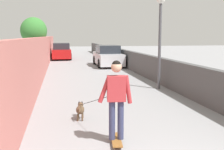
{
  "coord_description": "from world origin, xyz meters",
  "views": [
    {
      "loc": [
        -2.58,
        1.81,
        2.24
      ],
      "look_at": [
        5.72,
        0.21,
        1.0
      ],
      "focal_mm": 43.3,
      "sensor_mm": 36.0,
      "label": 1
    }
  ],
  "objects_px": {
    "car_far": "(61,52)",
    "lamp_post": "(160,24)",
    "dog": "(80,109)",
    "person_skateboarder": "(116,94)",
    "car_near": "(108,56)",
    "tree_left_mid": "(34,31)",
    "skateboard": "(116,140)"
  },
  "relations": [
    {
      "from": "dog",
      "to": "car_near",
      "type": "relative_size",
      "value": 0.49
    },
    {
      "from": "lamp_post",
      "to": "dog",
      "type": "bearing_deg",
      "value": 135.1
    },
    {
      "from": "car_near",
      "to": "skateboard",
      "type": "bearing_deg",
      "value": 170.66
    },
    {
      "from": "car_near",
      "to": "person_skateboarder",
      "type": "bearing_deg",
      "value": 170.66
    },
    {
      "from": "tree_left_mid",
      "to": "car_near",
      "type": "height_order",
      "value": "tree_left_mid"
    },
    {
      "from": "person_skateboarder",
      "to": "skateboard",
      "type": "bearing_deg",
      "value": 7.13
    },
    {
      "from": "dog",
      "to": "tree_left_mid",
      "type": "bearing_deg",
      "value": 9.44
    },
    {
      "from": "lamp_post",
      "to": "tree_left_mid",
      "type": "bearing_deg",
      "value": 28.74
    },
    {
      "from": "dog",
      "to": "car_near",
      "type": "bearing_deg",
      "value": -13.3
    },
    {
      "from": "dog",
      "to": "car_far",
      "type": "distance_m",
      "value": 19.25
    },
    {
      "from": "skateboard",
      "to": "car_far",
      "type": "relative_size",
      "value": 0.2
    },
    {
      "from": "tree_left_mid",
      "to": "skateboard",
      "type": "distance_m",
      "value": 16.75
    },
    {
      "from": "skateboard",
      "to": "person_skateboarder",
      "type": "relative_size",
      "value": 0.49
    },
    {
      "from": "lamp_post",
      "to": "car_far",
      "type": "bearing_deg",
      "value": 14.08
    },
    {
      "from": "tree_left_mid",
      "to": "car_far",
      "type": "relative_size",
      "value": 0.88
    },
    {
      "from": "lamp_post",
      "to": "skateboard",
      "type": "distance_m",
      "value": 6.67
    },
    {
      "from": "lamp_post",
      "to": "car_far",
      "type": "xyz_separation_m",
      "value": [
        15.65,
        3.93,
        -1.97
      ]
    },
    {
      "from": "tree_left_mid",
      "to": "person_skateboarder",
      "type": "distance_m",
      "value": 16.63
    },
    {
      "from": "car_near",
      "to": "car_far",
      "type": "distance_m",
      "value": 7.44
    },
    {
      "from": "car_near",
      "to": "car_far",
      "type": "height_order",
      "value": "same"
    },
    {
      "from": "tree_left_mid",
      "to": "lamp_post",
      "type": "distance_m",
      "value": 12.45
    },
    {
      "from": "lamp_post",
      "to": "car_near",
      "type": "relative_size",
      "value": 0.91
    },
    {
      "from": "tree_left_mid",
      "to": "car_far",
      "type": "distance_m",
      "value": 5.49
    },
    {
      "from": "dog",
      "to": "person_skateboarder",
      "type": "bearing_deg",
      "value": -160.94
    },
    {
      "from": "person_skateboarder",
      "to": "tree_left_mid",
      "type": "bearing_deg",
      "value": 10.52
    },
    {
      "from": "lamp_post",
      "to": "car_near",
      "type": "height_order",
      "value": "lamp_post"
    },
    {
      "from": "skateboard",
      "to": "car_near",
      "type": "distance_m",
      "value": 14.57
    },
    {
      "from": "person_skateboarder",
      "to": "car_far",
      "type": "distance_m",
      "value": 21.04
    },
    {
      "from": "lamp_post",
      "to": "person_skateboarder",
      "type": "bearing_deg",
      "value": 151.11
    },
    {
      "from": "car_far",
      "to": "car_near",
      "type": "bearing_deg",
      "value": -153.44
    },
    {
      "from": "lamp_post",
      "to": "person_skateboarder",
      "type": "distance_m",
      "value": 6.34
    },
    {
      "from": "car_far",
      "to": "lamp_post",
      "type": "bearing_deg",
      "value": -165.92
    }
  ]
}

